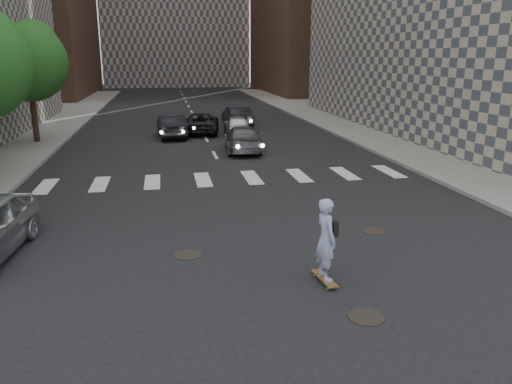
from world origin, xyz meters
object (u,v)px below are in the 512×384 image
(traffic_car_a, at_px, (171,126))
(traffic_car_b, at_px, (243,139))
(traffic_car_e, at_px, (237,116))
(skateboarder, at_px, (326,239))
(traffic_car_d, at_px, (237,125))
(traffic_car_c, at_px, (201,123))
(tree_c, at_px, (29,59))

(traffic_car_a, bearing_deg, traffic_car_b, 119.82)
(traffic_car_e, bearing_deg, skateboarder, 82.57)
(traffic_car_a, height_order, traffic_car_e, traffic_car_e)
(traffic_car_a, xyz_separation_m, traffic_car_d, (4.01, 0.00, -0.06))
(traffic_car_b, bearing_deg, traffic_car_c, -70.91)
(traffic_car_e, bearing_deg, traffic_car_b, 80.06)
(traffic_car_c, bearing_deg, skateboarder, 100.17)
(tree_c, relative_size, traffic_car_b, 1.47)
(traffic_car_c, relative_size, traffic_car_e, 1.09)
(tree_c, bearing_deg, traffic_car_b, -21.46)
(tree_c, bearing_deg, traffic_car_e, 21.98)
(traffic_car_a, height_order, traffic_car_d, traffic_car_a)
(traffic_car_a, distance_m, traffic_car_b, 6.30)
(traffic_car_a, height_order, traffic_car_c, traffic_car_a)
(tree_c, distance_m, skateboarder, 22.83)
(skateboarder, height_order, traffic_car_e, skateboarder)
(skateboarder, xyz_separation_m, traffic_car_b, (0.67, 15.69, -0.36))
(tree_c, bearing_deg, traffic_car_c, 13.52)
(traffic_car_c, xyz_separation_m, traffic_car_e, (2.69, 2.61, 0.06))
(traffic_car_b, relative_size, traffic_car_c, 0.97)
(traffic_car_a, relative_size, traffic_car_d, 1.13)
(traffic_car_a, xyz_separation_m, traffic_car_e, (4.59, 4.00, 0.01))
(tree_c, relative_size, traffic_car_d, 1.76)
(skateboarder, distance_m, traffic_car_b, 15.71)
(traffic_car_d, xyz_separation_m, traffic_car_e, (0.59, 4.00, 0.07))
(traffic_car_b, distance_m, traffic_car_c, 6.79)
(tree_c, bearing_deg, skateboarder, -62.67)
(traffic_car_b, height_order, traffic_car_e, traffic_car_e)
(skateboarder, height_order, traffic_car_d, skateboarder)
(traffic_car_d, distance_m, traffic_car_e, 4.04)
(traffic_car_d, bearing_deg, traffic_car_b, 88.28)
(traffic_car_d, bearing_deg, traffic_car_e, -95.11)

